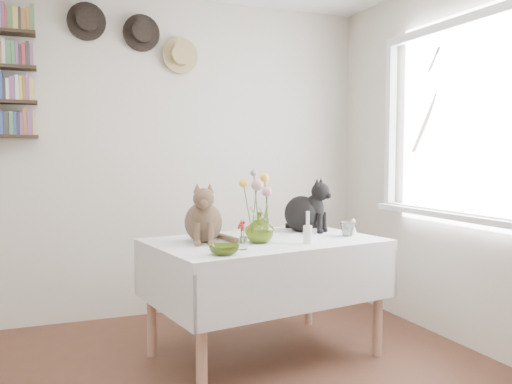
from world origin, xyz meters
name	(u,v)px	position (x,y,z in m)	size (l,w,h in m)	color
room	(206,161)	(0.00, 0.00, 1.25)	(4.08, 4.58, 2.58)	brown
window	(459,136)	(1.97, 0.80, 1.40)	(0.12, 1.52, 1.32)	white
dining_table	(265,268)	(0.70, 1.07, 0.56)	(1.51, 1.10, 0.74)	white
tabby_cat	(203,212)	(0.32, 1.14, 0.93)	(0.25, 0.31, 0.37)	brown
black_cat	(302,204)	(1.08, 1.32, 0.93)	(0.25, 0.32, 0.38)	black
flower_vase	(260,228)	(0.62, 0.97, 0.84)	(0.18, 0.18, 0.18)	#8FA934
green_bowl	(224,250)	(0.30, 0.68, 0.77)	(0.16, 0.16, 0.05)	#8FA934
drinking_glass	(348,229)	(1.25, 1.01, 0.79)	(0.10, 0.10, 0.09)	white
candlestick	(308,233)	(0.87, 0.84, 0.81)	(0.05, 0.05, 0.19)	white
berry_jar	(243,235)	(0.45, 0.79, 0.82)	(0.05, 0.05, 0.18)	white
porcelain_figurine	(353,228)	(1.32, 1.05, 0.79)	(0.06, 0.06, 0.11)	white
flower_bouquet	(259,186)	(0.62, 0.99, 1.09)	(0.17, 0.12, 0.39)	#4C7233
wall_hats	(138,36)	(0.12, 2.19, 2.17)	(0.98, 0.09, 0.48)	black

